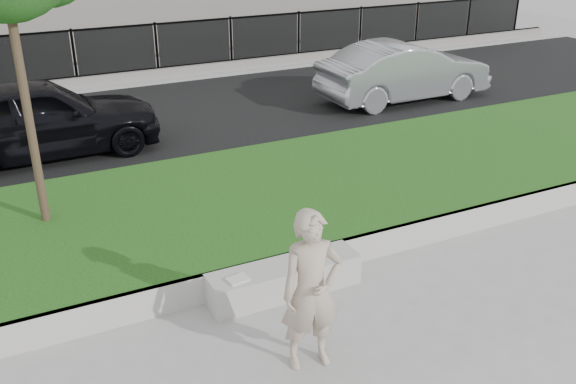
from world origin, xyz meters
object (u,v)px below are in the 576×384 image
stone_bench (284,279)px  book (238,279)px  car_dark (38,118)px  man (311,291)px  car_silver (404,71)px

stone_bench → book: book is taller
book → car_dark: bearing=94.2°
book → car_dark: car_dark is taller
man → book: (-0.31, 1.27, -0.48)m
car_silver → car_dark: bearing=90.0°
man → stone_bench: bearing=84.0°
man → book: 1.39m
stone_bench → car_silver: 9.20m
book → stone_bench: bearing=-2.0°
stone_bench → book: size_ratio=7.84×
man → book: bearing=112.4°
stone_bench → car_dark: car_dark is taller
stone_bench → car_dark: 6.74m
car_dark → car_silver: (8.60, 0.11, -0.05)m
car_dark → stone_bench: bearing=-163.2°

